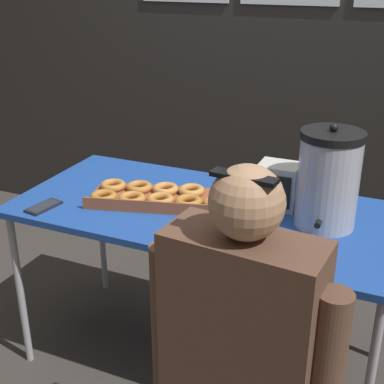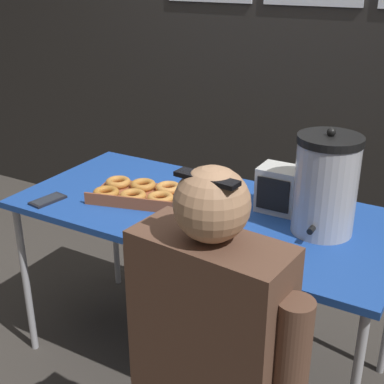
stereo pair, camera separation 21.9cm
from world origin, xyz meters
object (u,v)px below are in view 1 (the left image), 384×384
donut_box (159,197)px  cell_phone (44,207)px  person_seated (239,378)px  space_heater (278,185)px  coffee_urn (328,179)px

donut_box → cell_phone: size_ratio=4.13×
donut_box → person_seated: person_seated is taller
space_heater → person_seated: bearing=-81.5°
coffee_urn → space_heater: 0.25m
coffee_urn → cell_phone: size_ratio=2.52×
person_seated → donut_box: bearing=-42.8°
coffee_urn → donut_box: bearing=-175.0°
coffee_urn → person_seated: size_ratio=0.32×
donut_box → cell_phone: 0.47m
cell_phone → person_seated: (0.99, -0.41, -0.19)m
donut_box → space_heater: space_heater is taller
coffee_urn → space_heater: bearing=155.5°
donut_box → cell_phone: donut_box is taller
cell_phone → space_heater: 0.96m
coffee_urn → person_seated: (-0.09, -0.72, -0.37)m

